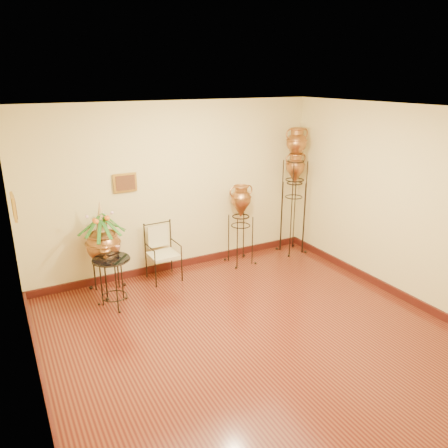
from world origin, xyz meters
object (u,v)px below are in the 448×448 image
amphora_tall (294,190)px  planter_urn (103,242)px  amphora_mid (293,203)px  armchair (163,253)px  side_table (113,281)px

amphora_tall → planter_urn: (-3.48, 0.00, -0.36)m
amphora_mid → amphora_tall: bearing=0.0°
armchair → side_table: 1.06m
side_table → planter_urn: bearing=88.4°
planter_urn → armchair: bearing=-0.0°
amphora_tall → planter_urn: amphora_tall is taller
amphora_tall → amphora_mid: amphora_tall is taller
amphora_tall → armchair: bearing=-180.0°
amphora_tall → side_table: bearing=-172.1°
amphora_mid → armchair: (-2.55, -0.00, -0.49)m
armchair → amphora_tall: bearing=-2.0°
planter_urn → armchair: planter_urn is taller
amphora_tall → amphora_mid: size_ratio=1.24×
amphora_mid → planter_urn: amphora_mid is taller
amphora_tall → planter_urn: 3.50m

